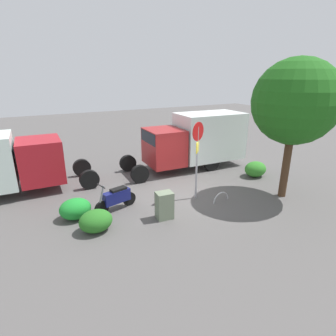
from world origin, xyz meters
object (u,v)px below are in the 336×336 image
Objects in this scene: utility_cabinet at (164,205)px; stop_sign at (197,149)px; street_tree at (295,102)px; motorcycle at (116,198)px; bike_rack_hoop at (221,201)px; box_truck_near at (195,139)px.

stop_sign is at bearing -155.99° from utility_cabinet.
stop_sign is at bearing -24.50° from street_tree.
motorcycle is at bearing -47.61° from utility_cabinet.
utility_cabinet reaches higher than bike_rack_hoop.
stop_sign is at bearing 59.96° from box_truck_near.
stop_sign is (-3.31, 0.58, 1.67)m from motorcycle.
street_tree is 6.72× the size of bike_rack_hoop.
street_tree is (-3.47, 1.58, 1.82)m from stop_sign.
stop_sign reaches higher than utility_cabinet.
stop_sign reaches higher than box_truck_near.
bike_rack_hoop is (1.53, 4.30, -1.64)m from box_truck_near.
motorcycle is 7.93m from street_tree.
bike_rack_hoop is (-2.73, -0.11, -0.51)m from utility_cabinet.
street_tree reaches higher than box_truck_near.
box_truck_near is 2.12× the size of stop_sign.
utility_cabinet is (-1.34, 1.46, -0.01)m from motorcycle.
stop_sign is (2.28, 3.54, 0.55)m from box_truck_near.
street_tree is 4.91m from bike_rack_hoop.
street_tree is 5.55× the size of utility_cabinet.
street_tree is (-6.78, 2.16, 3.49)m from motorcycle.
stop_sign is 3.19× the size of utility_cabinet.
motorcycle reaches higher than bike_rack_hoop.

